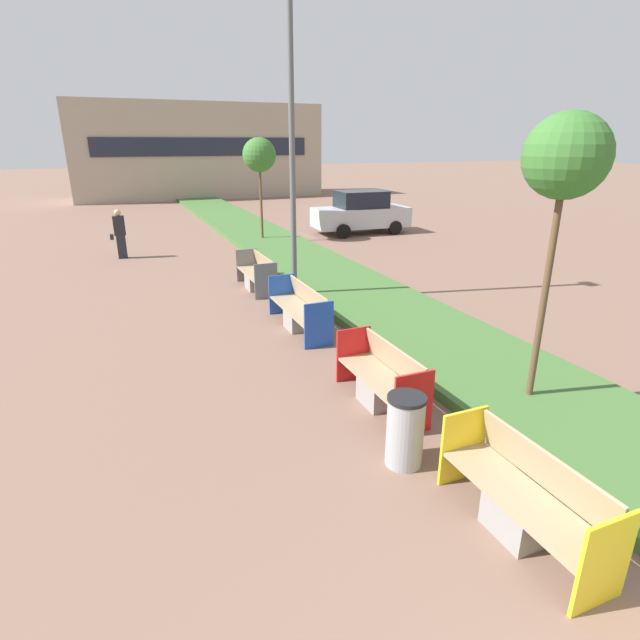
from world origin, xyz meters
name	(u,v)px	position (x,y,z in m)	size (l,w,h in m)	color
planter_grass_strip	(348,287)	(3.20, 12.00, 0.09)	(2.80, 120.00, 0.18)	#426B33
building_backdrop	(198,151)	(4.00, 39.14, 3.24)	(17.39, 5.50, 6.49)	tan
bench_yellow_frame	(523,503)	(0.94, 3.09, 0.36)	(0.65, 1.96, 0.94)	gray
bench_red_frame	(382,382)	(0.94, 6.06, 0.36)	(0.65, 1.91, 0.94)	gray
bench_blue_frame	(300,312)	(0.94, 9.69, 0.38)	(0.65, 2.36, 0.94)	gray
bench_grey_frame	(257,276)	(0.94, 13.09, 0.36)	(0.65, 1.99, 0.94)	gray
litter_bin	(405,430)	(0.43, 4.59, 0.48)	(0.49, 0.49, 0.95)	#9EA0A5
street_lamp_post	(291,116)	(1.55, 11.75, 4.44)	(0.24, 0.44, 8.11)	#56595B
sapling_tree_near	(566,160)	(3.05, 5.15, 3.66)	(1.14, 1.14, 4.28)	brown
sapling_tree_far	(259,155)	(3.05, 19.77, 3.38)	(1.30, 1.30, 4.06)	brown
pedestrian_walking	(120,234)	(-2.39, 18.73, 0.86)	(0.53, 0.24, 1.70)	#232633
parked_car_distant	(361,213)	(7.72, 20.09, 0.91)	(4.28, 2.00, 1.86)	#B7BABF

